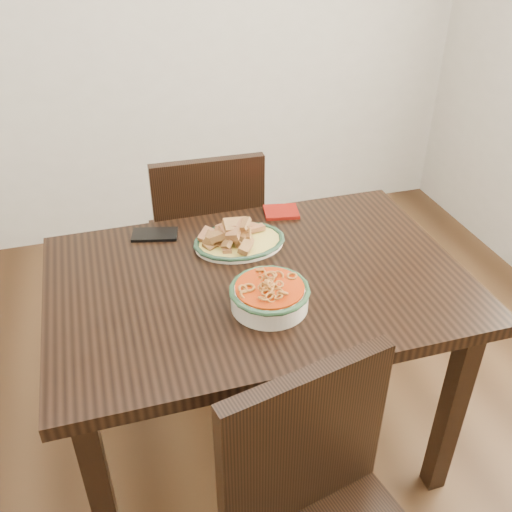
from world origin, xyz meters
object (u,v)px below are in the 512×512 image
object	(u,v)px
chair_far	(206,238)
smartphone	(155,234)
dining_table	(258,303)
noodle_bowl	(270,293)
fish_plate	(239,233)

from	to	relation	value
chair_far	smartphone	size ratio (longest dim) A/B	6.05
dining_table	noodle_bowl	world-z (taller)	noodle_bowl
dining_table	fish_plate	size ratio (longest dim) A/B	4.26
dining_table	noodle_bowl	bearing A→B (deg)	-93.97
dining_table	chair_far	bearing A→B (deg)	92.01
fish_plate	noodle_bowl	bearing A→B (deg)	-90.54
noodle_bowl	chair_far	bearing A→B (deg)	90.95
chair_far	noodle_bowl	xyz separation A→B (m)	(0.01, -0.80, 0.29)
fish_plate	noodle_bowl	xyz separation A→B (m)	(-0.00, -0.32, -0.00)
dining_table	smartphone	size ratio (longest dim) A/B	8.28
chair_far	noodle_bowl	distance (m)	0.85
fish_plate	noodle_bowl	world-z (taller)	fish_plate
dining_table	noodle_bowl	xyz separation A→B (m)	(-0.01, -0.14, 0.14)
noodle_bowl	smartphone	xyz separation A→B (m)	(-0.25, 0.46, -0.04)
fish_plate	noodle_bowl	distance (m)	0.32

